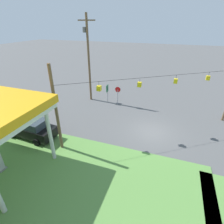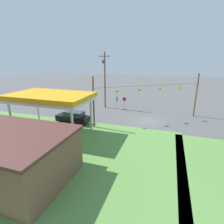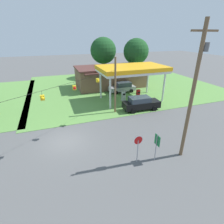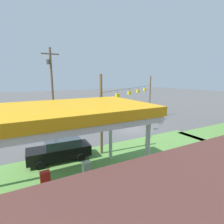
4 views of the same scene
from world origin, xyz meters
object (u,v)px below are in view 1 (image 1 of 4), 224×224
Objects in this scene: car_at_pumps_front at (30,128)px; stop_sign_roadside at (118,92)px; route_sign at (107,90)px; utility_pole_main at (88,56)px.

car_at_pumps_front is 2.07× the size of stop_sign_roadside.
route_sign is (-3.94, -9.88, 0.73)m from car_at_pumps_front.
stop_sign_roadside reaches higher than route_sign.
utility_pole_main is (-1.36, -10.02, 4.98)m from car_at_pumps_front.
stop_sign_roadside is 1.57m from route_sign.
utility_pole_main is at bearing 173.76° from stop_sign_roadside.
stop_sign_roadside is 1.04× the size of route_sign.
car_at_pumps_front is 10.67m from route_sign.
utility_pole_main reaches higher than car_at_pumps_front.
route_sign is 0.22× the size of utility_pole_main.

